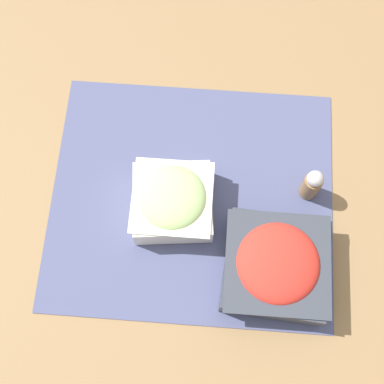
{
  "coord_description": "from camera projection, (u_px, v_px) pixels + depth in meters",
  "views": [
    {
      "loc": [
        -0.02,
        0.33,
        0.97
      ],
      "look_at": [
        0.0,
        0.0,
        0.03
      ],
      "focal_mm": 50.0,
      "sensor_mm": 36.0,
      "label": 1
    }
  ],
  "objects": [
    {
      "name": "pepper_shaker",
      "position": [
        312.0,
        184.0,
        0.99
      ],
      "size": [
        0.03,
        0.03,
        0.08
      ],
      "color": "olive",
      "rests_on": "placemat"
    },
    {
      "name": "placemat",
      "position": [
        192.0,
        198.0,
        1.02
      ],
      "size": [
        0.54,
        0.48,
        0.0
      ],
      "color": "#474C70",
      "rests_on": "ground_plane"
    },
    {
      "name": "cucumber_bowl",
      "position": [
        172.0,
        201.0,
        0.98
      ],
      "size": [
        0.16,
        0.16,
        0.08
      ],
      "color": "silver",
      "rests_on": "placemat"
    },
    {
      "name": "ground_plane",
      "position": [
        192.0,
        198.0,
        1.03
      ],
      "size": [
        3.0,
        3.0,
        0.0
      ],
      "primitive_type": "plane",
      "color": "olive"
    },
    {
      "name": "tomato_bowl",
      "position": [
        277.0,
        265.0,
        0.94
      ],
      "size": [
        0.19,
        0.19,
        0.08
      ],
      "color": "#333842",
      "rests_on": "placemat"
    }
  ]
}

